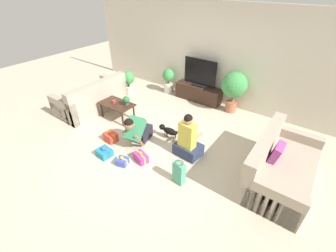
% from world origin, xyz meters
% --- Properties ---
extents(ground_plane, '(16.00, 16.00, 0.00)m').
position_xyz_m(ground_plane, '(0.00, 0.00, 0.00)').
color(ground_plane, beige).
extents(wall_back, '(8.40, 0.06, 2.60)m').
position_xyz_m(wall_back, '(0.00, 2.63, 1.30)').
color(wall_back, beige).
rests_on(wall_back, ground_plane).
extents(sofa_left, '(0.94, 1.81, 0.86)m').
position_xyz_m(sofa_left, '(-2.38, 0.24, 0.30)').
color(sofa_left, tan).
rests_on(sofa_left, ground_plane).
extents(sofa_right, '(0.94, 1.81, 0.86)m').
position_xyz_m(sofa_right, '(2.38, 0.46, 0.30)').
color(sofa_right, tan).
rests_on(sofa_right, ground_plane).
extents(coffee_table, '(0.88, 0.51, 0.42)m').
position_xyz_m(coffee_table, '(-1.47, 0.29, 0.37)').
color(coffee_table, '#382319').
rests_on(coffee_table, ground_plane).
extents(tv_console, '(1.36, 0.38, 0.46)m').
position_xyz_m(tv_console, '(-0.30, 2.37, 0.23)').
color(tv_console, '#382319').
rests_on(tv_console, ground_plane).
extents(tv, '(0.97, 0.20, 0.77)m').
position_xyz_m(tv, '(-0.30, 2.37, 0.80)').
color(tv, black).
rests_on(tv, tv_console).
extents(potted_plant_back_left, '(0.37, 0.37, 0.75)m').
position_xyz_m(potted_plant_back_left, '(-1.33, 2.32, 0.43)').
color(potted_plant_back_left, beige).
rests_on(potted_plant_back_left, ground_plane).
extents(potted_plant_corner_left, '(0.39, 0.39, 0.73)m').
position_xyz_m(potted_plant_corner_left, '(-2.23, 1.49, 0.43)').
color(potted_plant_corner_left, beige).
rests_on(potted_plant_corner_left, ground_plane).
extents(potted_plant_back_right, '(0.66, 0.66, 1.09)m').
position_xyz_m(potted_plant_back_right, '(0.73, 2.32, 0.72)').
color(potted_plant_back_right, '#A36042').
rests_on(potted_plant_back_right, ground_plane).
extents(person_kneeling, '(0.47, 0.82, 0.79)m').
position_xyz_m(person_kneeling, '(-0.33, -0.21, 0.35)').
color(person_kneeling, '#23232D').
rests_on(person_kneeling, ground_plane).
extents(person_sitting, '(0.55, 0.51, 0.97)m').
position_xyz_m(person_sitting, '(0.73, 0.12, 0.35)').
color(person_sitting, '#283351').
rests_on(person_sitting, ground_plane).
extents(dog, '(0.54, 0.15, 0.30)m').
position_xyz_m(dog, '(0.08, 0.35, 0.20)').
color(dog, black).
rests_on(dog, ground_plane).
extents(gift_box_a, '(0.25, 0.24, 0.20)m').
position_xyz_m(gift_box_a, '(-0.14, -0.87, 0.07)').
color(gift_box_a, '#3D51BC').
rests_on(gift_box_a, ground_plane).
extents(gift_box_b, '(0.34, 0.26, 0.22)m').
position_xyz_m(gift_box_b, '(0.09, -0.58, 0.08)').
color(gift_box_b, '#CC3389').
rests_on(gift_box_b, ground_plane).
extents(gift_box_c, '(0.31, 0.27, 0.22)m').
position_xyz_m(gift_box_c, '(-0.61, -0.90, 0.08)').
color(gift_box_c, teal).
rests_on(gift_box_c, ground_plane).
extents(gift_box_d, '(0.30, 0.25, 0.26)m').
position_xyz_m(gift_box_d, '(-0.88, -0.48, 0.10)').
color(gift_box_d, red).
rests_on(gift_box_d, ground_plane).
extents(gift_bag_a, '(0.23, 0.16, 0.46)m').
position_xyz_m(gift_bag_a, '(1.00, -0.60, 0.22)').
color(gift_bag_a, '#4CA384').
rests_on(gift_bag_a, ground_plane).
extents(mug, '(0.12, 0.08, 0.09)m').
position_xyz_m(mug, '(-1.51, 0.26, 0.47)').
color(mug, '#B23D38').
rests_on(mug, coffee_table).
extents(tabletop_plant, '(0.17, 0.17, 0.22)m').
position_xyz_m(tabletop_plant, '(-1.21, 0.39, 0.54)').
color(tabletop_plant, '#4C4C51').
rests_on(tabletop_plant, coffee_table).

